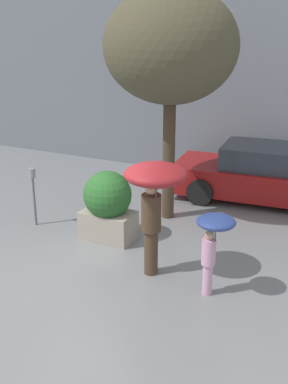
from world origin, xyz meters
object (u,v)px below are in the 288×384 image
parking_meter (33,185)px  planter_box (108,204)px  street_tree (171,47)px  person_adult (155,188)px  person_child (213,236)px  parked_car_near (262,175)px

parking_meter → planter_box: bearing=3.0°
street_tree → parking_meter: size_ratio=3.82×
planter_box → street_tree: 3.43m
planter_box → person_adult: person_adult is taller
person_adult → parking_meter: 3.46m
person_adult → person_child: (1.09, -0.17, -0.56)m
parked_car_near → planter_box: bearing=142.7°
parked_car_near → street_tree: size_ratio=0.90×
person_adult → parked_car_near: 4.76m
person_adult → street_tree: bearing=144.1°
person_child → parked_car_near: bearing=105.9°
person_child → person_adult: bearing=-176.5°
street_tree → planter_box: bearing=-111.6°
person_adult → parking_meter: size_ratio=1.60×
planter_box → street_tree: size_ratio=0.29×
street_tree → parking_meter: street_tree is taller
planter_box → person_adult: size_ratio=0.70×
person_adult → parking_meter: bearing=-159.3°
person_adult → person_child: 1.24m
parking_meter → street_tree: bearing=34.9°
parked_car_near → street_tree: street_tree is taller
planter_box → parking_meter: size_ratio=1.12×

